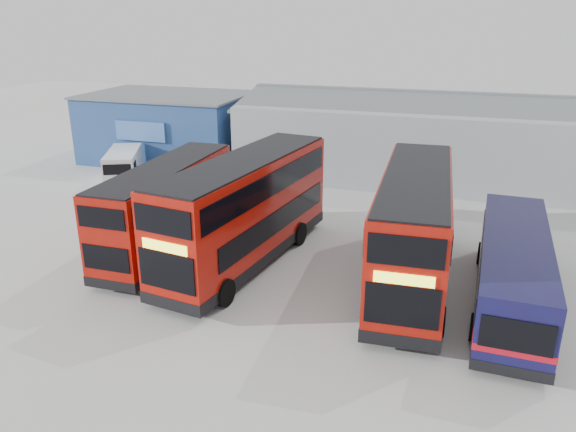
{
  "coord_description": "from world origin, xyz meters",
  "views": [
    {
      "loc": [
        8.05,
        -20.94,
        11.1
      ],
      "look_at": [
        0.68,
        2.53,
        2.1
      ],
      "focal_mm": 35.0,
      "sensor_mm": 36.0,
      "label": 1
    }
  ],
  "objects_px": {
    "maintenance_shed": "(461,139)",
    "double_decker_right": "(413,231)",
    "office_block": "(169,127)",
    "double_decker_centre": "(246,212)",
    "panel_van": "(124,165)",
    "double_decker_left": "(167,209)",
    "single_decker_blue": "(512,273)"
  },
  "relations": [
    {
      "from": "office_block",
      "to": "single_decker_blue",
      "type": "bearing_deg",
      "value": -35.3
    },
    {
      "from": "double_decker_left",
      "to": "double_decker_right",
      "type": "distance_m",
      "value": 11.64
    },
    {
      "from": "double_decker_left",
      "to": "single_decker_blue",
      "type": "relative_size",
      "value": 0.93
    },
    {
      "from": "office_block",
      "to": "single_decker_blue",
      "type": "height_order",
      "value": "office_block"
    },
    {
      "from": "double_decker_right",
      "to": "double_decker_left",
      "type": "bearing_deg",
      "value": 177.06
    },
    {
      "from": "office_block",
      "to": "single_decker_blue",
      "type": "xyz_separation_m",
      "value": [
        24.5,
        -17.34,
        -1.11
      ]
    },
    {
      "from": "maintenance_shed",
      "to": "double_decker_left",
      "type": "xyz_separation_m",
      "value": [
        -13.14,
        -18.39,
        -0.46
      ]
    },
    {
      "from": "maintenance_shed",
      "to": "single_decker_blue",
      "type": "height_order",
      "value": "maintenance_shed"
    },
    {
      "from": "double_decker_left",
      "to": "panel_van",
      "type": "relative_size",
      "value": 1.92
    },
    {
      "from": "single_decker_blue",
      "to": "panel_van",
      "type": "bearing_deg",
      "value": -21.15
    },
    {
      "from": "office_block",
      "to": "single_decker_blue",
      "type": "relative_size",
      "value": 1.12
    },
    {
      "from": "single_decker_blue",
      "to": "panel_van",
      "type": "xyz_separation_m",
      "value": [
        -24.38,
        10.63,
        -0.26
      ]
    },
    {
      "from": "maintenance_shed",
      "to": "office_block",
      "type": "bearing_deg",
      "value": -174.79
    },
    {
      "from": "single_decker_blue",
      "to": "panel_van",
      "type": "relative_size",
      "value": 2.08
    },
    {
      "from": "maintenance_shed",
      "to": "double_decker_right",
      "type": "distance_m",
      "value": 18.56
    },
    {
      "from": "maintenance_shed",
      "to": "double_decker_left",
      "type": "relative_size",
      "value": 2.99
    },
    {
      "from": "double_decker_right",
      "to": "panel_van",
      "type": "height_order",
      "value": "double_decker_right"
    },
    {
      "from": "panel_van",
      "to": "double_decker_centre",
      "type": "bearing_deg",
      "value": -61.23
    },
    {
      "from": "double_decker_left",
      "to": "single_decker_blue",
      "type": "bearing_deg",
      "value": 176.4
    },
    {
      "from": "office_block",
      "to": "double_decker_centre",
      "type": "relative_size",
      "value": 1.02
    },
    {
      "from": "double_decker_left",
      "to": "double_decker_centre",
      "type": "relative_size",
      "value": 0.85
    },
    {
      "from": "double_decker_left",
      "to": "panel_van",
      "type": "height_order",
      "value": "double_decker_left"
    },
    {
      "from": "office_block",
      "to": "panel_van",
      "type": "bearing_deg",
      "value": -89.04
    },
    {
      "from": "double_decker_centre",
      "to": "single_decker_blue",
      "type": "relative_size",
      "value": 1.09
    },
    {
      "from": "office_block",
      "to": "double_decker_right",
      "type": "bearing_deg",
      "value": -38.82
    },
    {
      "from": "office_block",
      "to": "double_decker_right",
      "type": "relative_size",
      "value": 1.05
    },
    {
      "from": "double_decker_right",
      "to": "maintenance_shed",
      "type": "bearing_deg",
      "value": 82.93
    },
    {
      "from": "double_decker_centre",
      "to": "double_decker_right",
      "type": "distance_m",
      "value": 7.53
    },
    {
      "from": "panel_van",
      "to": "office_block",
      "type": "bearing_deg",
      "value": 67.02
    },
    {
      "from": "office_block",
      "to": "panel_van",
      "type": "height_order",
      "value": "office_block"
    },
    {
      "from": "double_decker_centre",
      "to": "double_decker_right",
      "type": "height_order",
      "value": "double_decker_centre"
    },
    {
      "from": "double_decker_centre",
      "to": "double_decker_right",
      "type": "xyz_separation_m",
      "value": [
        7.53,
        0.02,
        -0.04
      ]
    }
  ]
}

